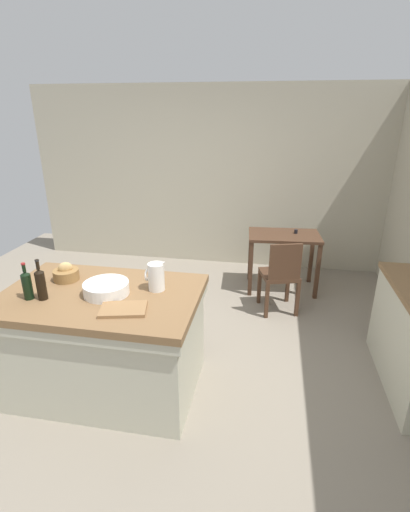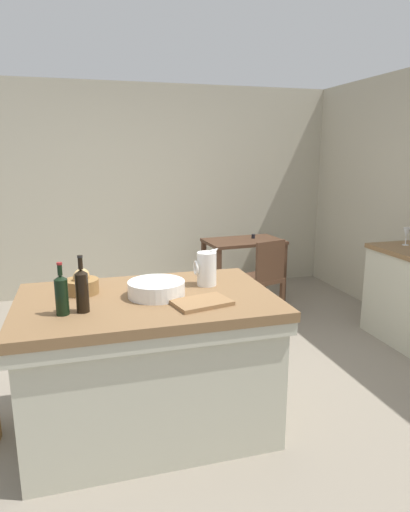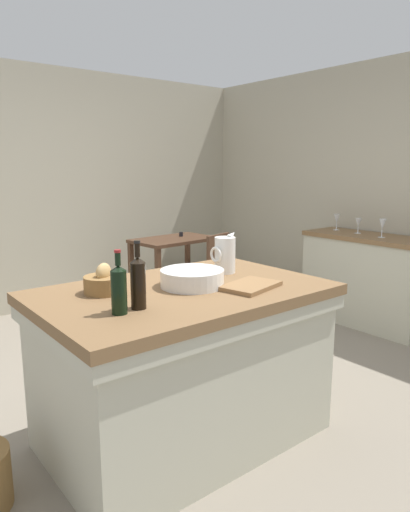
# 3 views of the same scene
# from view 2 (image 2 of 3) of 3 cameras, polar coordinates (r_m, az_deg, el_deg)

# --- Properties ---
(ground_plane) EXTENTS (6.76, 6.76, 0.00)m
(ground_plane) POSITION_cam_2_polar(r_m,az_deg,el_deg) (3.61, -2.68, -16.19)
(ground_plane) COLOR gray
(wall_back) EXTENTS (5.32, 0.12, 2.60)m
(wall_back) POSITION_cam_2_polar(r_m,az_deg,el_deg) (5.73, -8.81, 8.30)
(wall_back) COLOR #B2AA93
(wall_back) RESTS_ON ground
(island_table) EXTENTS (1.57, 1.02, 0.90)m
(island_table) POSITION_cam_2_polar(r_m,az_deg,el_deg) (2.93, -7.25, -12.95)
(island_table) COLOR brown
(island_table) RESTS_ON ground
(writing_desk) EXTENTS (0.94, 0.63, 0.81)m
(writing_desk) POSITION_cam_2_polar(r_m,az_deg,el_deg) (5.28, 4.99, 0.73)
(writing_desk) COLOR #472D1E
(writing_desk) RESTS_ON ground
(wooden_chair) EXTENTS (0.50, 0.50, 0.90)m
(wooden_chair) POSITION_cam_2_polar(r_m,az_deg,el_deg) (4.72, 7.39, -2.71)
(wooden_chair) COLOR #472D1E
(wooden_chair) RESTS_ON ground
(pitcher) EXTENTS (0.17, 0.13, 0.27)m
(pitcher) POSITION_cam_2_polar(r_m,az_deg,el_deg) (2.95, 0.20, -1.60)
(pitcher) COLOR white
(pitcher) RESTS_ON island_table
(wash_bowl) EXTENTS (0.35, 0.35, 0.10)m
(wash_bowl) POSITION_cam_2_polar(r_m,az_deg,el_deg) (2.76, -6.28, -4.20)
(wash_bowl) COLOR white
(wash_bowl) RESTS_ON island_table
(bread_basket) EXTENTS (0.21, 0.21, 0.16)m
(bread_basket) POSITION_cam_2_polar(r_m,az_deg,el_deg) (2.90, -15.60, -3.60)
(bread_basket) COLOR olive
(bread_basket) RESTS_ON island_table
(cutting_board) EXTENTS (0.37, 0.29, 0.02)m
(cutting_board) POSITION_cam_2_polar(r_m,az_deg,el_deg) (2.61, -0.43, -6.01)
(cutting_board) COLOR olive
(cutting_board) RESTS_ON island_table
(wine_bottle_dark) EXTENTS (0.07, 0.07, 0.32)m
(wine_bottle_dark) POSITION_cam_2_polar(r_m,az_deg,el_deg) (2.55, -15.57, -4.17)
(wine_bottle_dark) COLOR black
(wine_bottle_dark) RESTS_ON island_table
(wine_bottle_amber) EXTENTS (0.07, 0.07, 0.30)m
(wine_bottle_amber) POSITION_cam_2_polar(r_m,az_deg,el_deg) (2.54, -18.00, -4.65)
(wine_bottle_amber) COLOR black
(wine_bottle_amber) RESTS_ON island_table
(wine_glass_right) EXTENTS (0.07, 0.07, 0.17)m
(wine_glass_right) POSITION_cam_2_polar(r_m,az_deg,el_deg) (4.69, 24.54, 2.68)
(wine_glass_right) COLOR white
(wine_glass_right) RESTS_ON side_cabinet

